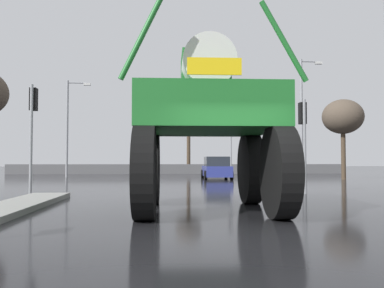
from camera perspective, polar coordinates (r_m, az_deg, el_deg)
name	(u,v)px	position (r m, az deg, el deg)	size (l,w,h in m)	color
ground_plane	(186,181)	(25.05, -0.78, -5.19)	(120.00, 120.00, 0.00)	black
oversize_sprayer	(206,123)	(10.50, 1.97, 2.89)	(4.10, 5.34, 4.80)	black
sedan_ahead	(216,168)	(28.14, 3.42, -3.41)	(1.93, 4.13, 1.52)	navy
traffic_signal_near_left	(33,115)	(16.27, -21.26, 3.83)	(0.24, 0.54, 4.06)	gray
traffic_signal_near_right	(303,125)	(16.44, 15.18, 2.57)	(0.24, 0.54, 3.62)	gray
traffic_signal_far_left	(257,143)	(31.58, 9.00, 0.19)	(0.24, 0.55, 3.59)	gray
traffic_signal_far_right	(231,137)	(31.20, 5.38, 0.93)	(0.24, 0.55, 4.13)	gray
streetlight_far_left	(69,123)	(31.79, -16.72, 2.80)	(1.78, 0.24, 7.20)	gray
streetlight_far_right	(303,112)	(30.78, 15.17, 4.25)	(1.65, 0.24, 8.61)	gray
bare_tree_right	(343,117)	(29.03, 20.24, 3.51)	(2.70, 2.70, 5.32)	#473828
bare_tree_far_center	(189,117)	(41.76, -0.48, 3.72)	(2.72, 2.72, 6.91)	#473828
roadside_barrier	(178,169)	(38.51, -1.94, -3.50)	(31.53, 0.24, 0.90)	#59595B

